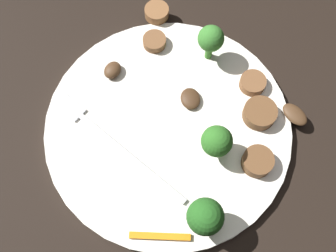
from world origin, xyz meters
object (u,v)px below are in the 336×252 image
broccoli_floret_1 (217,142)px  pepper_strip_1 (160,236)px  sausage_slice_1 (253,83)px  sausage_slice_4 (157,12)px  mushroom_1 (295,115)px  fork (108,139)px  broccoli_floret_2 (205,217)px  plate (168,128)px  mushroom_0 (191,99)px  sausage_slice_2 (154,41)px  sausage_slice_3 (260,113)px  mushroom_2 (113,70)px  broccoli_floret_0 (211,39)px  sausage_slice_0 (258,161)px

broccoli_floret_1 → pepper_strip_1: broccoli_floret_1 is taller
sausage_slice_1 → sausage_slice_4: sausage_slice_4 is taller
sausage_slice_1 → mushroom_1: (-0.06, 0.00, -0.00)m
fork → broccoli_floret_2: (-0.13, 0.01, 0.03)m
plate → mushroom_0: (-0.00, -0.04, 0.01)m
broccoli_floret_2 → sausage_slice_4: 0.25m
sausage_slice_2 → sausage_slice_3: size_ratio=0.75×
broccoli_floret_2 → mushroom_2: broccoli_floret_2 is taller
plate → pepper_strip_1: 0.12m
sausage_slice_3 → mushroom_0: sausage_slice_3 is taller
plate → sausage_slice_4: bearing=-45.9°
mushroom_1 → broccoli_floret_0: bearing=-0.9°
sausage_slice_0 → sausage_slice_3: same height
sausage_slice_1 → broccoli_floret_1: bearing=98.3°
plate → broccoli_floret_2: (-0.09, 0.06, 0.04)m
broccoli_floret_2 → pepper_strip_1: broccoli_floret_2 is taller
sausage_slice_1 → fork: bearing=61.2°
broccoli_floret_0 → broccoli_floret_1: bearing=129.8°
plate → sausage_slice_4: (0.10, -0.10, 0.01)m
sausage_slice_4 → pepper_strip_1: (-0.17, 0.20, -0.00)m
broccoli_floret_2 → mushroom_2: bearing=-21.3°
fork → pepper_strip_1: same height
broccoli_floret_1 → sausage_slice_3: bearing=-102.4°
sausage_slice_1 → pepper_strip_1: 0.19m
sausage_slice_2 → broccoli_floret_0: bearing=-156.3°
broccoli_floret_1 → mushroom_0: bearing=-29.9°
broccoli_floret_1 → sausage_slice_4: 0.18m
plate → pepper_strip_1: size_ratio=4.45×
broccoli_floret_0 → sausage_slice_0: (-0.12, 0.07, -0.03)m
plate → sausage_slice_4: sausage_slice_4 is taller
broccoli_floret_2 → mushroom_2: 0.19m
sausage_slice_3 → mushroom_2: sausage_slice_3 is taller
mushroom_0 → mushroom_1: (-0.10, -0.06, -0.00)m
plate → sausage_slice_0: bearing=-165.7°
sausage_slice_3 → broccoli_floret_2: bearing=99.5°
broccoli_floret_0 → sausage_slice_3: size_ratio=1.41×
broccoli_floret_0 → pepper_strip_1: size_ratio=0.85×
sausage_slice_1 → sausage_slice_4: 0.14m
mushroom_2 → pepper_strip_1: size_ratio=0.37×
sausage_slice_3 → mushroom_2: size_ratio=1.62×
pepper_strip_1 → mushroom_2: bearing=-34.5°
sausage_slice_0 → sausage_slice_3: (0.03, -0.05, -0.00)m
fork → sausage_slice_2: 0.13m
fork → sausage_slice_0: bearing=-149.6°
pepper_strip_1 → plate: bearing=-55.1°
fork → mushroom_1: 0.20m
sausage_slice_0 → sausage_slice_3: bearing=-58.2°
sausage_slice_2 → mushroom_2: 0.06m
mushroom_1 → mushroom_2: mushroom_2 is taller
plate → broccoli_floret_0: bearing=-79.2°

